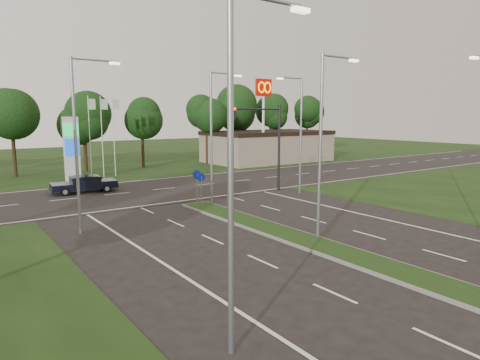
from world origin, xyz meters
TOP-DOWN VIEW (x-y plane):
  - ground at (0.00, 0.00)m, footprint 160.00×160.00m
  - verge_far at (0.00, 55.00)m, footprint 160.00×50.00m
  - cross_road at (0.00, 24.00)m, footprint 160.00×12.00m
  - median_kerb at (0.00, 4.00)m, footprint 2.00×26.00m
  - commercial_building at (22.00, 36.00)m, footprint 16.00×9.00m
  - streetlight_median_near at (1.00, 6.00)m, footprint 2.53×0.22m
  - streetlight_median_far at (1.00, 16.00)m, footprint 2.53×0.22m
  - streetlight_left_near at (-8.30, 0.00)m, footprint 2.53×0.22m
  - streetlight_left_far at (-8.30, 14.00)m, footprint 2.53×0.22m
  - streetlight_right_far at (8.80, 16.00)m, footprint 2.53×0.22m
  - traffic_signal at (7.19, 18.00)m, footprint 5.10×0.42m
  - median_signs at (0.00, 16.40)m, footprint 1.16×1.76m
  - gas_pylon at (-3.79, 33.05)m, footprint 5.80×1.26m
  - mcdonalds_sign at (18.00, 31.97)m, footprint 2.20×0.47m
  - treeline_far at (0.10, 39.93)m, footprint 6.00×6.00m
  - navy_sedan at (-4.91, 26.08)m, footprint 5.06×2.45m

SIDE VIEW (x-z plane):
  - ground at x=0.00m, z-range 0.00..0.00m
  - verge_far at x=0.00m, z-range -0.01..0.01m
  - cross_road at x=0.00m, z-range -0.01..0.01m
  - median_kerb at x=0.00m, z-range 0.00..0.12m
  - navy_sedan at x=-4.91m, z-range 0.05..1.39m
  - median_signs at x=0.00m, z-range 0.52..2.90m
  - commercial_building at x=22.00m, z-range 0.00..4.00m
  - gas_pylon at x=-3.79m, z-range -0.80..7.20m
  - traffic_signal at x=7.19m, z-range 1.15..8.15m
  - streetlight_median_near at x=1.00m, z-range 0.58..9.58m
  - streetlight_median_far at x=1.00m, z-range 0.58..9.58m
  - streetlight_left_near at x=-8.30m, z-range 0.58..9.58m
  - streetlight_left_far at x=-8.30m, z-range 0.58..9.58m
  - streetlight_right_far at x=8.80m, z-range 0.58..9.58m
  - treeline_far at x=0.10m, z-range 1.88..11.78m
  - mcdonalds_sign at x=18.00m, z-range 2.79..13.19m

